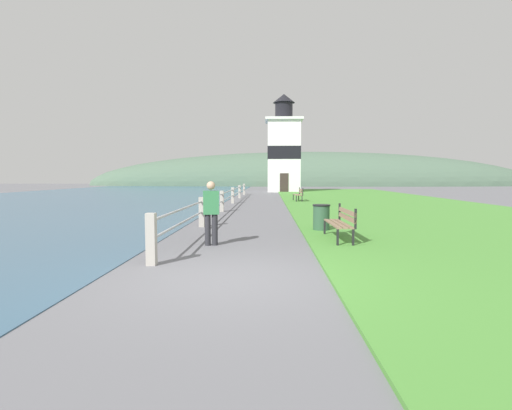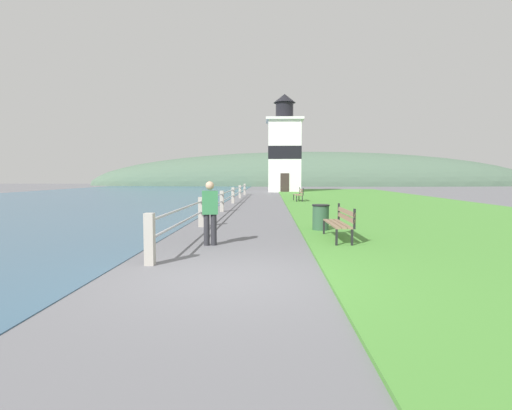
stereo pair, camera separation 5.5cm
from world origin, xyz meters
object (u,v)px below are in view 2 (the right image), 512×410
at_px(park_bench_near, 340,221).
at_px(lighthouse, 284,150).
at_px(person_strolling, 210,211).
at_px(park_bench_midway, 299,194).
at_px(trash_bin, 321,218).

relative_size(park_bench_near, lighthouse, 0.19).
xyz_separation_m(park_bench_near, person_strolling, (-3.32, -0.70, 0.32)).
relative_size(park_bench_midway, trash_bin, 2.02).
bearing_deg(park_bench_midway, person_strolling, 75.08).
relative_size(person_strolling, trash_bin, 1.89).
distance_m(person_strolling, trash_bin, 3.98).
relative_size(lighthouse, trash_bin, 12.47).
distance_m(park_bench_midway, lighthouse, 17.41).
xyz_separation_m(park_bench_midway, trash_bin, (-0.39, -14.27, -0.11)).
bearing_deg(park_bench_near, trash_bin, -82.82).
bearing_deg(park_bench_near, park_bench_midway, -91.83).
height_order(lighthouse, trash_bin, lighthouse).
distance_m(park_bench_midway, trash_bin, 14.27).
relative_size(park_bench_near, park_bench_midway, 1.15).
bearing_deg(park_bench_near, lighthouse, -90.95).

